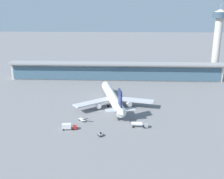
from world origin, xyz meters
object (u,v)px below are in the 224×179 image
Objects in this scene: airliner_on_stand at (113,98)px; control_tower at (218,38)px; service_truck_by_tail_grey at (100,134)px; safety_cone_bravo at (120,119)px; service_truck_mid_apron_grey at (139,124)px; service_truck_near_nose_white at (83,120)px; service_truck_under_wing_red at (68,126)px; safety_cone_alpha at (130,120)px.

airliner_on_stand is 122.50m from control_tower.
service_truck_by_tail_grey reaches higher than safety_cone_bravo.
airliner_on_stand is 92.60× the size of safety_cone_bravo.
service_truck_mid_apron_grey is 0.14× the size of control_tower.
service_truck_near_nose_white is 0.71× the size of service_truck_mid_apron_grey.
service_truck_under_wing_red is 18.14m from service_truck_by_tail_grey.
service_truck_by_tail_grey is at bearing -125.63° from safety_cone_alpha.
airliner_on_stand is 7.45× the size of service_truck_mid_apron_grey.
control_tower reaches higher than safety_cone_bravo.
control_tower reaches higher than airliner_on_stand.
service_truck_mid_apron_grey is at bearing -122.73° from control_tower.
airliner_on_stand is 19.48× the size of service_truck_by_tail_grey.
service_truck_under_wing_red reaches higher than safety_cone_bravo.
airliner_on_stand is 1.01× the size of control_tower.
airliner_on_stand is at bearing -137.23° from control_tower.
service_truck_mid_apron_grey is 21.96m from service_truck_by_tail_grey.
safety_cone_bravo is at bearing -128.87° from control_tower.
service_truck_under_wing_red is 29.67m from safety_cone_bravo.
service_truck_under_wing_red is at bearing -119.92° from airliner_on_stand.
service_truck_mid_apron_grey is (15.17, -31.45, -3.78)m from airliner_on_stand.
safety_cone_alpha is 1.00× the size of safety_cone_bravo.
service_truck_mid_apron_grey is 2.62× the size of service_truck_by_tail_grey.
service_truck_near_nose_white is 20.44m from safety_cone_bravo.
service_truck_near_nose_white reaches higher than safety_cone_alpha.
control_tower is (108.00, 116.74, 33.33)m from service_truck_under_wing_red.
service_truck_under_wing_red is 0.86× the size of service_truck_mid_apron_grey.
control_tower is (102.39, 105.55, 34.21)m from service_truck_near_nose_white.
service_truck_under_wing_red is 10.76× the size of safety_cone_alpha.
service_truck_mid_apron_grey is at bearing -44.92° from safety_cone_bravo.
service_truck_mid_apron_grey is at bearing 7.25° from service_truck_under_wing_red.
airliner_on_stand is at bearing 58.66° from service_truck_near_nose_white.
service_truck_by_tail_grey is 4.75× the size of safety_cone_bravo.
service_truck_under_wing_red is at bearing 159.06° from service_truck_by_tail_grey.
safety_cone_bravo is at bearing -76.75° from airliner_on_stand.
control_tower is (87.28, 80.73, 29.53)m from airliner_on_stand.
control_tower reaches higher than safety_cone_alpha.
safety_cone_alpha is (-76.73, -103.20, -34.70)m from control_tower.
service_truck_near_nose_white is 0.82× the size of service_truck_under_wing_red.
control_tower reaches higher than service_truck_near_nose_white.
service_truck_near_nose_white is at bearing -134.13° from control_tower.
safety_cone_alpha is (25.66, 2.36, -0.49)m from service_truck_near_nose_white.
safety_cone_alpha is at bearing 23.42° from service_truck_under_wing_red.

